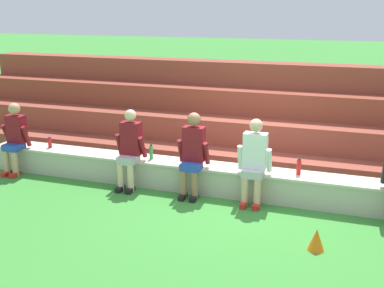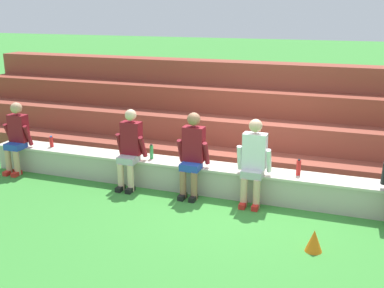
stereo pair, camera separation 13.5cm
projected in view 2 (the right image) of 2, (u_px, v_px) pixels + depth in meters
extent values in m
plane|color=#388433|center=(237.00, 201.00, 7.71)|extent=(80.00, 80.00, 0.00)
cube|color=#B7AF9E|center=(241.00, 183.00, 7.86)|extent=(9.68, 0.47, 0.48)
cube|color=beige|center=(242.00, 170.00, 7.79)|extent=(9.72, 0.51, 0.04)
cube|color=brown|center=(252.00, 167.00, 8.58)|extent=(13.33, 0.57, 0.49)
cube|color=brown|center=(259.00, 146.00, 9.03)|extent=(13.33, 0.57, 0.98)
cube|color=brown|center=(265.00, 127.00, 9.47)|extent=(13.33, 0.57, 1.48)
cube|color=brown|center=(271.00, 109.00, 9.92)|extent=(13.33, 0.57, 1.97)
cylinder|color=tan|center=(9.00, 162.00, 8.89)|extent=(0.11, 0.11, 0.48)
cylinder|color=tan|center=(17.00, 163.00, 8.83)|extent=(0.11, 0.11, 0.48)
cube|color=red|center=(8.00, 173.00, 8.91)|extent=(0.10, 0.22, 0.08)
cube|color=red|center=(17.00, 174.00, 8.85)|extent=(0.10, 0.22, 0.08)
cube|color=#2347B2|center=(16.00, 146.00, 8.90)|extent=(0.32, 0.32, 0.12)
cube|color=maroon|center=(18.00, 128.00, 8.92)|extent=(0.35, 0.20, 0.53)
sphere|color=tan|center=(16.00, 108.00, 8.81)|extent=(0.22, 0.22, 0.22)
cylinder|color=maroon|center=(9.00, 133.00, 9.01)|extent=(0.08, 0.23, 0.42)
cylinder|color=maroon|center=(28.00, 135.00, 8.86)|extent=(0.08, 0.21, 0.42)
cylinder|color=beige|center=(121.00, 177.00, 8.12)|extent=(0.11, 0.11, 0.48)
cylinder|color=beige|center=(131.00, 178.00, 8.05)|extent=(0.11, 0.11, 0.48)
cube|color=black|center=(120.00, 188.00, 8.14)|extent=(0.10, 0.22, 0.08)
cube|color=black|center=(130.00, 190.00, 8.07)|extent=(0.10, 0.22, 0.08)
cube|color=#B2B2B7|center=(129.00, 159.00, 8.12)|extent=(0.31, 0.32, 0.12)
cube|color=maroon|center=(132.00, 138.00, 8.15)|extent=(0.35, 0.20, 0.58)
sphere|color=beige|center=(131.00, 115.00, 8.03)|extent=(0.20, 0.20, 0.20)
cylinder|color=maroon|center=(120.00, 144.00, 8.24)|extent=(0.08, 0.21, 0.42)
cylinder|color=maroon|center=(143.00, 147.00, 8.10)|extent=(0.08, 0.25, 0.41)
cylinder|color=#996B4C|center=(183.00, 185.00, 7.76)|extent=(0.11, 0.11, 0.48)
cylinder|color=#996B4C|center=(194.00, 186.00, 7.70)|extent=(0.11, 0.11, 0.48)
cube|color=black|center=(182.00, 197.00, 7.78)|extent=(0.10, 0.22, 0.08)
cube|color=black|center=(193.00, 198.00, 7.72)|extent=(0.10, 0.22, 0.08)
cube|color=#2347B2|center=(191.00, 166.00, 7.75)|extent=(0.32, 0.30, 0.12)
cube|color=maroon|center=(194.00, 144.00, 7.78)|extent=(0.36, 0.20, 0.59)
sphere|color=#996B4C|center=(194.00, 119.00, 7.66)|extent=(0.22, 0.22, 0.22)
cylinder|color=maroon|center=(181.00, 151.00, 7.87)|extent=(0.08, 0.21, 0.42)
cylinder|color=maroon|center=(206.00, 153.00, 7.72)|extent=(0.08, 0.23, 0.42)
cylinder|color=#DBAD89|center=(244.00, 192.00, 7.44)|extent=(0.11, 0.11, 0.48)
cylinder|color=#DBAD89|center=(257.00, 194.00, 7.37)|extent=(0.11, 0.11, 0.48)
cube|color=red|center=(243.00, 205.00, 7.46)|extent=(0.10, 0.22, 0.08)
cube|color=red|center=(255.00, 207.00, 7.39)|extent=(0.10, 0.22, 0.08)
cube|color=#B2B2B7|center=(252.00, 174.00, 7.42)|extent=(0.34, 0.28, 0.12)
cube|color=white|center=(255.00, 151.00, 7.42)|extent=(0.37, 0.20, 0.58)
sphere|color=#DBAD89|center=(256.00, 126.00, 7.30)|extent=(0.21, 0.21, 0.21)
cylinder|color=white|center=(240.00, 158.00, 7.52)|extent=(0.08, 0.17, 0.43)
cylinder|color=white|center=(269.00, 161.00, 7.36)|extent=(0.08, 0.22, 0.42)
cylinder|color=red|center=(51.00, 142.00, 8.99)|extent=(0.07, 0.07, 0.19)
cylinder|color=blue|center=(51.00, 137.00, 8.96)|extent=(0.04, 0.04, 0.02)
cylinder|color=green|center=(152.00, 152.00, 8.27)|extent=(0.06, 0.06, 0.25)
cylinder|color=black|center=(151.00, 145.00, 8.24)|extent=(0.04, 0.04, 0.02)
cylinder|color=red|center=(299.00, 168.00, 7.46)|extent=(0.07, 0.07, 0.25)
cylinder|color=black|center=(299.00, 160.00, 7.42)|extent=(0.04, 0.04, 0.02)
cylinder|color=blue|center=(14.00, 140.00, 9.29)|extent=(0.08, 0.08, 0.11)
cone|color=orange|center=(314.00, 241.00, 6.09)|extent=(0.23, 0.23, 0.30)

